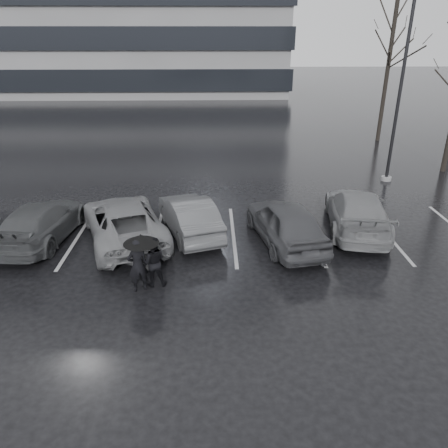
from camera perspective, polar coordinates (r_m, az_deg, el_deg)
name	(u,v)px	position (r m, az deg, el deg)	size (l,w,h in m)	color
ground	(218,269)	(13.62, -0.82, -5.96)	(160.00, 160.00, 0.00)	black
car_main	(286,222)	(15.11, 8.06, 0.20)	(1.80, 4.47, 1.52)	black
car_west_a	(189,215)	(15.78, -4.54, 1.13)	(1.45, 4.16, 1.37)	#323235
car_west_b	(124,221)	(15.59, -12.97, 0.40)	(2.38, 5.17, 1.44)	#555558
car_west_c	(42,222)	(16.53, -22.73, 0.30)	(1.90, 4.68, 1.36)	black
car_east	(357,211)	(16.76, 17.00, 1.67)	(2.04, 5.01, 1.45)	#555558
pedestrian_left	(138,265)	(12.47, -11.21, -5.32)	(0.58, 0.38, 1.59)	black
pedestrian_right	(153,262)	(12.66, -9.26, -4.87)	(0.74, 0.57, 1.51)	black
umbrella	(141,239)	(12.23, -10.80, -1.97)	(1.00, 1.00, 1.69)	black
lamp_post	(399,96)	(22.23, 21.92, 15.28)	(0.48, 0.48, 8.84)	gray
stall_stripes	(195,235)	(15.85, -3.85, -1.45)	(19.72, 5.00, 0.00)	#A6A6A8
tree_north	(387,74)	(30.97, 20.52, 17.91)	(0.26, 0.26, 8.50)	black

